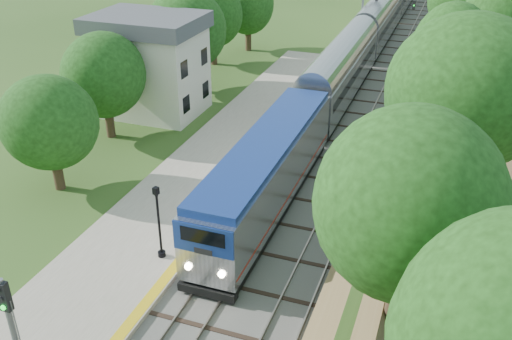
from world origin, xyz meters
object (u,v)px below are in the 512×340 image
(station_building, at_px, (150,64))
(signal_gantry, at_px, (399,8))
(lamppost_far, at_px, (159,226))
(signal_platform, at_px, (15,339))
(signal_farside, at_px, (396,122))

(station_building, xyz_separation_m, signal_gantry, (16.47, 24.99, 0.73))
(lamppost_far, relative_size, signal_platform, 0.64)
(signal_platform, relative_size, signal_farside, 1.11)
(signal_gantry, bearing_deg, signal_farside, -82.72)
(signal_farside, bearing_deg, station_building, 168.24)
(lamppost_far, height_order, signal_platform, signal_platform)
(signal_gantry, xyz_separation_m, lamppost_far, (-5.84, -43.29, -2.64))
(signal_gantry, height_order, signal_farside, signal_gantry)
(lamppost_far, distance_m, signal_platform, 10.50)
(lamppost_far, bearing_deg, signal_gantry, 82.32)
(station_building, relative_size, lamppost_far, 2.14)
(signal_gantry, xyz_separation_m, signal_farside, (3.73, -29.20, -1.22))
(station_building, xyz_separation_m, signal_platform, (11.10, -28.58, 0.18))
(station_building, distance_m, signal_platform, 30.66)
(signal_gantry, xyz_separation_m, signal_platform, (-5.37, -53.58, -0.55))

